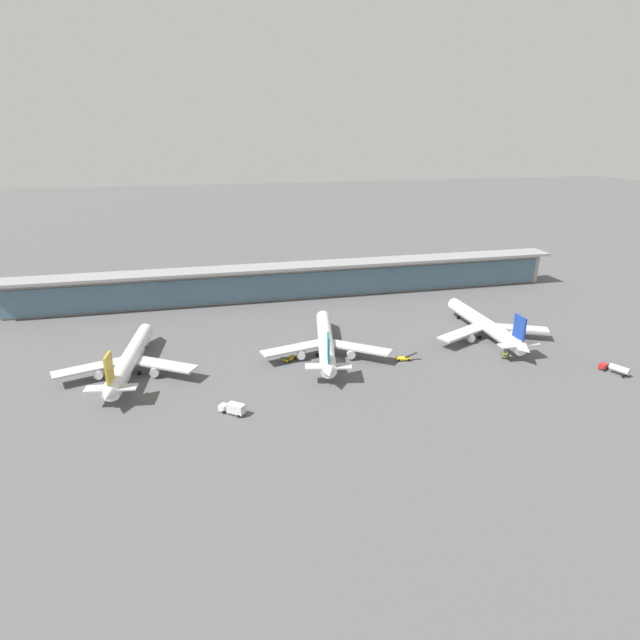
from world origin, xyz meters
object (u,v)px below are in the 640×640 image
(service_truck_under_wing_yellow, at_px, (404,358))
(service_truck_at_far_stand_olive, at_px, (505,354))
(service_truck_near_nose_yellow, at_px, (289,358))
(safety_cone_alpha, at_px, (146,392))
(airliner_left_stand, at_px, (129,359))
(airliner_right_stand, at_px, (485,325))
(service_truck_mid_apron_red, at_px, (616,369))
(service_truck_by_tail_white, at_px, (234,408))
(airliner_centre_stand, at_px, (326,342))
(service_truck_on_taxiway_grey, at_px, (519,331))

(service_truck_under_wing_yellow, relative_size, service_truck_at_far_stand_olive, 1.06)
(service_truck_near_nose_yellow, xyz_separation_m, safety_cone_alpha, (-43.61, -12.73, -0.49))
(airliner_left_stand, height_order, service_truck_at_far_stand_olive, airliner_left_stand)
(service_truck_under_wing_yellow, bearing_deg, safety_cone_alpha, -176.94)
(airliner_right_stand, bearing_deg, service_truck_mid_apron_red, -57.29)
(airliner_left_stand, height_order, airliner_right_stand, same)
(service_truck_near_nose_yellow, relative_size, service_truck_by_tail_white, 0.83)
(service_truck_under_wing_yellow, bearing_deg, service_truck_mid_apron_red, -22.07)
(service_truck_at_far_stand_olive, xyz_separation_m, safety_cone_alpha, (-113.45, 0.22, -0.49))
(airliner_centre_stand, relative_size, service_truck_under_wing_yellow, 7.97)
(airliner_centre_stand, height_order, airliner_right_stand, same)
(service_truck_mid_apron_red, distance_m, service_truck_on_taxiway_grey, 37.80)
(safety_cone_alpha, bearing_deg, airliner_right_stand, 8.23)
(airliner_left_stand, distance_m, service_truck_on_taxiway_grey, 135.36)
(service_truck_under_wing_yellow, bearing_deg, airliner_centre_stand, 156.69)
(service_truck_under_wing_yellow, distance_m, service_truck_mid_apron_red, 64.10)
(safety_cone_alpha, bearing_deg, service_truck_by_tail_white, -36.66)
(airliner_left_stand, xyz_separation_m, service_truck_under_wing_yellow, (85.18, -10.62, -3.86))
(airliner_centre_stand, xyz_separation_m, service_truck_near_nose_yellow, (-12.48, -1.72, -3.86))
(airliner_right_stand, xyz_separation_m, service_truck_mid_apron_red, (23.47, -36.56, -2.96))
(airliner_centre_stand, distance_m, service_truck_on_taxiway_grey, 73.89)
(airliner_right_stand, height_order, service_truck_at_far_stand_olive, airliner_right_stand)
(service_truck_under_wing_yellow, xyz_separation_m, safety_cone_alpha, (-79.73, -4.26, -0.49))
(airliner_right_stand, distance_m, service_truck_on_taxiway_grey, 14.68)
(safety_cone_alpha, bearing_deg, airliner_left_stand, 110.11)
(service_truck_by_tail_white, bearing_deg, service_truck_under_wing_yellow, 20.96)
(airliner_right_stand, height_order, service_truck_mid_apron_red, airliner_right_stand)
(airliner_right_stand, relative_size, service_truck_near_nose_yellow, 9.41)
(service_truck_by_tail_white, xyz_separation_m, service_truck_on_taxiway_grey, (106.53, 34.15, -0.82))
(service_truck_by_tail_white, relative_size, safety_cone_alpha, 10.17)
(airliner_left_stand, bearing_deg, service_truck_on_taxiway_grey, 0.82)
(service_truck_at_far_stand_olive, bearing_deg, service_truck_under_wing_yellow, 172.42)
(service_truck_on_taxiway_grey, bearing_deg, safety_cone_alpha, -172.62)
(service_truck_at_far_stand_olive, height_order, safety_cone_alpha, service_truck_at_far_stand_olive)
(airliner_right_stand, relative_size, safety_cone_alpha, 79.24)
(airliner_left_stand, distance_m, service_truck_mid_apron_red, 148.72)
(service_truck_near_nose_yellow, height_order, service_truck_by_tail_white, service_truck_by_tail_white)
(service_truck_near_nose_yellow, relative_size, service_truck_under_wing_yellow, 0.85)
(service_truck_near_nose_yellow, distance_m, service_truck_at_far_stand_olive, 71.03)
(airliner_left_stand, relative_size, service_truck_near_nose_yellow, 9.44)
(safety_cone_alpha, bearing_deg, service_truck_at_far_stand_olive, -0.11)
(airliner_left_stand, bearing_deg, service_truck_near_nose_yellow, -2.51)
(service_truck_at_far_stand_olive, bearing_deg, service_truck_by_tail_white, -169.24)
(service_truck_on_taxiway_grey, bearing_deg, airliner_right_stand, -179.69)
(service_truck_by_tail_white, distance_m, service_truck_on_taxiway_grey, 111.88)
(airliner_left_stand, bearing_deg, airliner_right_stand, 0.88)
(service_truck_by_tail_white, bearing_deg, service_truck_near_nose_yellow, 55.98)
(service_truck_under_wing_yellow, height_order, service_truck_mid_apron_red, service_truck_mid_apron_red)
(service_truck_mid_apron_red, bearing_deg, safety_cone_alpha, 171.89)
(airliner_centre_stand, bearing_deg, airliner_left_stand, 179.60)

